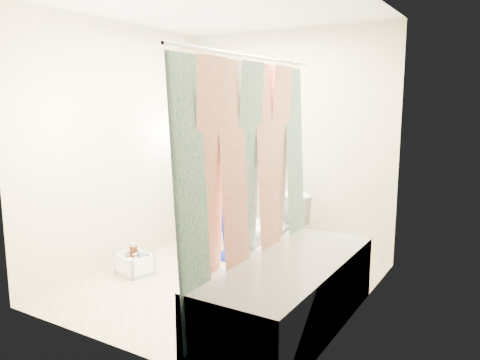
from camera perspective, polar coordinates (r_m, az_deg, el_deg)
The scene contains 14 objects.
floor at distance 4.35m, azimuth -2.01°, elevation -12.54°, with size 2.60×2.60×0.00m, color tan.
ceiling at distance 4.10m, azimuth -2.22°, elevation 20.26°, with size 2.40×2.60×0.02m, color silver.
wall_back at distance 5.19m, azimuth 5.81°, elevation 4.69°, with size 2.40×0.02×2.40m, color #BDB392.
wall_front at distance 3.06m, azimuth -15.56°, elevation 0.96°, with size 2.40×0.02×2.40m, color #BDB392.
wall_left at distance 4.82m, azimuth -14.17°, elevation 4.07°, with size 0.02×2.60×2.40m, color #BDB392.
wall_right at distance 3.55m, azimuth 14.34°, elevation 2.16°, with size 0.02×2.60×2.40m, color #BDB392.
bathtub at distance 3.53m, azimuth 6.00°, elevation -13.38°, with size 0.70×1.75×0.50m.
curtain_rod at distance 3.41m, azimuth 1.32°, elevation 14.80°, with size 0.02×0.02×1.90m, color silver.
shower_curtain at distance 3.45m, azimuth 1.26°, elevation -0.76°, with size 0.06×1.75×1.80m, color white.
toilet at distance 4.76m, azimuth 3.93°, elevation -6.01°, with size 0.40×0.71×0.72m, color silver.
tank_lid at distance 4.67m, azimuth 2.84°, elevation -5.49°, with size 0.44×0.19×0.03m, color silver.
tank_internals at distance 4.83m, azimuth 5.43°, elevation -1.52°, with size 0.17×0.10×0.24m.
plumber at distance 4.87m, azimuth -1.32°, elevation 1.16°, with size 0.67×0.44×1.85m, color #1014A4.
cleaning_caddy at distance 4.66m, azimuth -12.69°, elevation -10.05°, with size 0.37×0.33×0.25m.
Camera 1 is at (2.21, -3.37, 1.64)m, focal length 35.00 mm.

